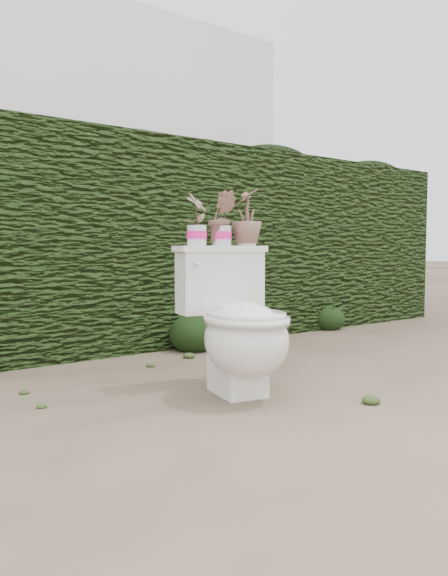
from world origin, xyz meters
TOP-DOWN VIEW (x-y plane):
  - ground at (0.00, 0.00)m, footprint 60.00×60.00m
  - hedge at (0.00, 1.60)m, footprint 8.00×1.00m
  - toilet at (0.23, -0.21)m, footprint 0.60×0.76m
  - potted_plant_left at (0.15, 0.05)m, footprint 0.17×0.14m
  - potted_plant_center at (0.30, 0.02)m, footprint 0.20×0.20m
  - potted_plant_right at (0.45, -0.02)m, footprint 0.23×0.23m
  - liriope_clump_2 at (0.79, 0.99)m, footprint 0.38×0.38m
  - liriope_clump_3 at (2.42, 1.12)m, footprint 0.32×0.32m

SIDE VIEW (x-z plane):
  - ground at x=0.00m, z-range 0.00..0.00m
  - liriope_clump_3 at x=2.42m, z-range 0.00..0.25m
  - liriope_clump_2 at x=0.79m, z-range 0.00..0.31m
  - toilet at x=0.23m, z-range -0.03..0.74m
  - hedge at x=0.00m, z-range 0.00..1.60m
  - potted_plant_left at x=0.15m, z-range 0.78..1.05m
  - potted_plant_center at x=0.30m, z-range 0.78..1.06m
  - potted_plant_right at x=0.45m, z-range 0.78..1.08m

